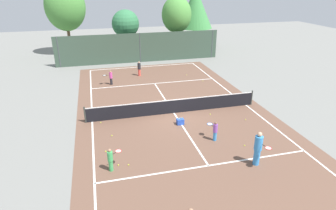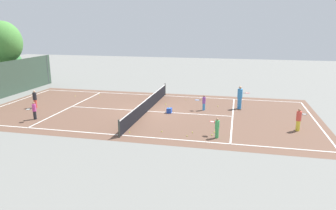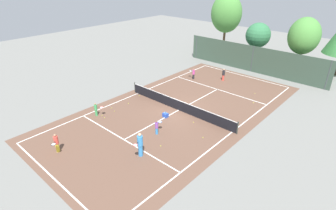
{
  "view_description": "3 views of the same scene",
  "coord_description": "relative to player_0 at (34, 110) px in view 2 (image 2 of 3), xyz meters",
  "views": [
    {
      "loc": [
        -4.92,
        -17.48,
        8.45
      ],
      "look_at": [
        -0.6,
        -0.7,
        0.96
      ],
      "focal_mm": 30.97,
      "sensor_mm": 36.0,
      "label": 1
    },
    {
      "loc": [
        -22.11,
        -6.57,
        6.44
      ],
      "look_at": [
        -0.49,
        -1.72,
        0.71
      ],
      "focal_mm": 33.34,
      "sensor_mm": 36.0,
      "label": 2
    },
    {
      "loc": [
        13.79,
        -16.76,
        11.49
      ],
      "look_at": [
        0.15,
        -1.62,
        1.18
      ],
      "focal_mm": 28.87,
      "sensor_mm": 36.0,
      "label": 3
    }
  ],
  "objects": [
    {
      "name": "ground_plane",
      "position": [
        3.76,
        -7.11,
        -0.65
      ],
      "size": [
        80.0,
        80.0,
        0.0
      ],
      "primitive_type": "plane",
      "color": "slate"
    },
    {
      "name": "court_surface",
      "position": [
        3.76,
        -7.11,
        -0.65
      ],
      "size": [
        13.0,
        25.0,
        0.01
      ],
      "color": "brown",
      "rests_on": "ground_plane"
    },
    {
      "name": "tennis_net",
      "position": [
        3.76,
        -7.11,
        -0.14
      ],
      "size": [
        11.9,
        0.1,
        1.1
      ],
      "color": "#333833",
      "rests_on": "ground_plane"
    },
    {
      "name": "tree_1",
      "position": [
        8.5,
        8.98,
        4.08
      ],
      "size": [
        3.43,
        3.74,
        6.82
      ],
      "color": "brown",
      "rests_on": "ground_plane"
    },
    {
      "name": "player_0",
      "position": [
        0.0,
        0.0,
        0.0
      ],
      "size": [
        0.85,
        0.39,
        1.25
      ],
      "color": "#232328",
      "rests_on": "ground_plane"
    },
    {
      "name": "player_1",
      "position": [
        1.46,
        -17.55,
        0.09
      ],
      "size": [
        0.79,
        0.76,
        1.44
      ],
      "color": "yellow",
      "rests_on": "ground_plane"
    },
    {
      "name": "player_2",
      "position": [
        2.83,
        1.92,
        0.06
      ],
      "size": [
        0.3,
        0.3,
        1.4
      ],
      "color": "#E54C3F",
      "rests_on": "ground_plane"
    },
    {
      "name": "player_3",
      "position": [
        -0.9,
        -12.68,
        -0.02
      ],
      "size": [
        0.78,
        0.68,
        1.21
      ],
      "color": "#3FA559",
      "rests_on": "ground_plane"
    },
    {
      "name": "player_4",
      "position": [
        6.1,
        -13.98,
        0.28
      ],
      "size": [
        0.57,
        0.97,
        1.81
      ],
      "color": "#388CD8",
      "rests_on": "ground_plane"
    },
    {
      "name": "player_5",
      "position": [
        5.02,
        -11.25,
        -0.04
      ],
      "size": [
        0.46,
        0.84,
        1.18
      ],
      "color": "#388CD8",
      "rests_on": "ground_plane"
    },
    {
      "name": "ball_crate",
      "position": [
        3.7,
        -8.83,
        -0.47
      ],
      "size": [
        0.44,
        0.35,
        0.43
      ],
      "color": "blue",
      "rests_on": "ground_plane"
    },
    {
      "name": "tennis_ball_0",
      "position": [
        -0.65,
        -9.31,
        -0.62
      ],
      "size": [
        0.07,
        0.07,
        0.07
      ],
      "primitive_type": "sphere",
      "color": "#CCE533",
      "rests_on": "ground_plane"
    },
    {
      "name": "tennis_ball_1",
      "position": [
        6.39,
        -12.27,
        -0.62
      ],
      "size": [
        0.07,
        0.07,
        0.07
      ],
      "primitive_type": "sphere",
      "color": "#CCE533",
      "rests_on": "ground_plane"
    },
    {
      "name": "tennis_ball_2",
      "position": [
        -0.56,
        -12.39,
        -0.62
      ],
      "size": [
        0.07,
        0.07,
        0.07
      ],
      "primitive_type": "sphere",
      "color": "#CCE533",
      "rests_on": "ground_plane"
    },
    {
      "name": "tennis_ball_3",
      "position": [
        -0.07,
        -12.49,
        -0.62
      ],
      "size": [
        0.07,
        0.07,
        0.07
      ],
      "primitive_type": "sphere",
      "color": "#CCE533",
      "rests_on": "ground_plane"
    },
    {
      "name": "tennis_ball_4",
      "position": [
        -1.09,
        -10.96,
        -0.62
      ],
      "size": [
        0.07,
        0.07,
        0.07
      ],
      "primitive_type": "sphere",
      "color": "#CCE533",
      "rests_on": "ground_plane"
    },
    {
      "name": "tennis_ball_5",
      "position": [
        8.03,
        -9.35,
        -0.62
      ],
      "size": [
        0.07,
        0.07,
        0.07
      ],
      "primitive_type": "sphere",
      "color": "#CCE533",
      "rests_on": "ground_plane"
    },
    {
      "name": "tennis_ball_6",
      "position": [
        7.27,
        0.9,
        -0.62
      ],
      "size": [
        0.07,
        0.07,
        0.07
      ],
      "primitive_type": "sphere",
      "color": "#CCE533",
      "rests_on": "ground_plane"
    },
    {
      "name": "tennis_ball_7",
      "position": [
        8.14,
        -1.18,
        -0.62
      ],
      "size": [
        0.07,
        0.07,
        0.07
      ],
      "primitive_type": "sphere",
      "color": "#CCE533",
      "rests_on": "ground_plane"
    },
    {
      "name": "tennis_ball_8",
      "position": [
        -0.38,
        -11.19,
        -0.62
      ],
      "size": [
        0.07,
        0.07,
        0.07
      ],
      "primitive_type": "sphere",
      "color": "#CCE533",
      "rests_on": "ground_plane"
    },
    {
      "name": "tennis_ball_9",
      "position": [
        -1.21,
        -7.41,
        -0.62
      ],
      "size": [
        0.07,
        0.07,
        0.07
      ],
      "primitive_type": "sphere",
      "color": "#CCE533",
      "rests_on": "ground_plane"
    },
    {
      "name": "tennis_ball_10",
      "position": [
        6.1,
        -7.99,
        -0.62
      ],
      "size": [
        0.07,
        0.07,
        0.07
      ],
      "primitive_type": "sphere",
      "color": "#CCE533",
      "rests_on": "ground_plane"
    }
  ]
}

